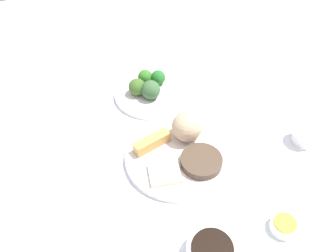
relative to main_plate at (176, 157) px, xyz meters
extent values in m
cube|color=white|center=(0.01, 0.01, -0.02)|extent=(2.20, 2.20, 0.02)
cylinder|color=white|center=(0.00, 0.00, 0.00)|extent=(0.25, 0.25, 0.02)
sphere|color=tan|center=(0.05, 0.04, 0.05)|extent=(0.08, 0.08, 0.08)
cube|color=tan|center=(-0.04, 0.05, 0.02)|extent=(0.10, 0.04, 0.03)
cube|color=beige|center=(-0.05, -0.04, 0.01)|extent=(0.09, 0.08, 0.01)
cylinder|color=#483728|center=(0.04, -0.05, 0.02)|extent=(0.10, 0.10, 0.02)
cylinder|color=white|center=(0.04, 0.25, 0.00)|extent=(0.22, 0.22, 0.01)
sphere|color=#375D34|center=(0.03, 0.23, 0.03)|extent=(0.06, 0.06, 0.06)
sphere|color=#216624|center=(0.08, 0.28, 0.03)|extent=(0.04, 0.04, 0.04)
sphere|color=#307022|center=(0.04, 0.30, 0.03)|extent=(0.04, 0.04, 0.04)
sphere|color=#3B5E24|center=(0.00, 0.26, 0.03)|extent=(0.05, 0.05, 0.05)
cylinder|color=white|center=(-0.05, -0.25, 0.01)|extent=(0.10, 0.10, 0.04)
cylinder|color=black|center=(-0.05, -0.25, 0.03)|extent=(0.08, 0.08, 0.00)
cylinder|color=white|center=(0.12, -0.26, 0.00)|extent=(0.06, 0.06, 0.02)
cylinder|color=yellow|center=(0.12, -0.26, 0.02)|extent=(0.05, 0.05, 0.00)
cylinder|color=white|center=(0.33, -0.09, 0.02)|extent=(0.06, 0.06, 0.05)
camera|label=1|loc=(-0.23, -0.44, 0.63)|focal=34.61mm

